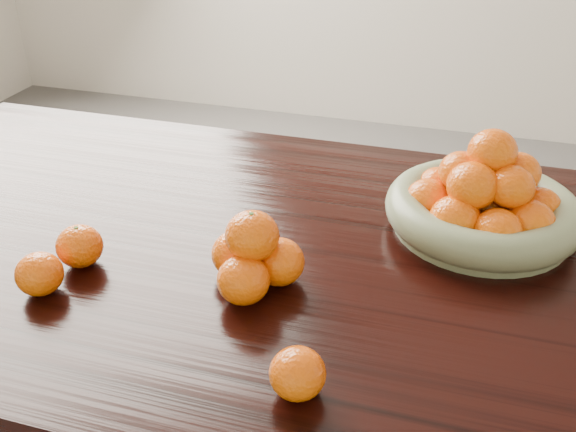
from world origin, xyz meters
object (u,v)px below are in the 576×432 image
(orange_pyramid, at_px, (253,257))
(loose_orange_0, at_px, (80,246))
(dining_table, at_px, (284,285))
(fruit_bowl, at_px, (484,203))

(orange_pyramid, xyz_separation_m, loose_orange_0, (-0.31, -0.03, -0.02))
(dining_table, xyz_separation_m, loose_orange_0, (-0.33, -0.16, 0.13))
(fruit_bowl, bearing_deg, dining_table, -154.33)
(dining_table, xyz_separation_m, fruit_bowl, (0.35, 0.17, 0.15))
(fruit_bowl, distance_m, orange_pyramid, 0.47)
(loose_orange_0, bearing_deg, dining_table, 25.40)
(dining_table, bearing_deg, fruit_bowl, 25.67)
(orange_pyramid, height_order, loose_orange_0, orange_pyramid)
(fruit_bowl, bearing_deg, orange_pyramid, -140.89)
(orange_pyramid, distance_m, loose_orange_0, 0.32)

